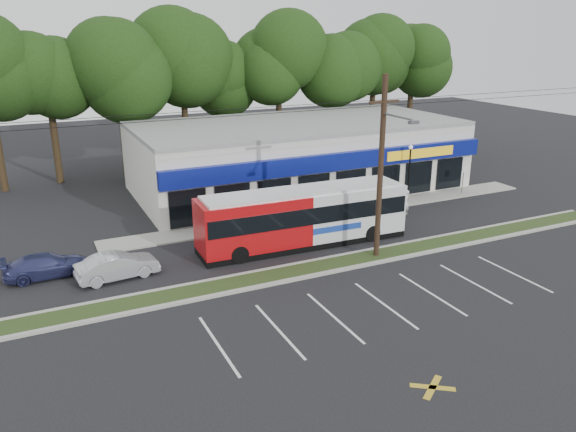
% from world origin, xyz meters
% --- Properties ---
extents(ground, '(120.00, 120.00, 0.00)m').
position_xyz_m(ground, '(0.00, 0.00, 0.00)').
color(ground, black).
rests_on(ground, ground).
extents(grass_strip, '(40.00, 1.60, 0.12)m').
position_xyz_m(grass_strip, '(0.00, 1.00, 0.06)').
color(grass_strip, '#233616').
rests_on(grass_strip, ground).
extents(curb_south, '(40.00, 0.25, 0.14)m').
position_xyz_m(curb_south, '(0.00, 0.15, 0.07)').
color(curb_south, '#9E9E93').
rests_on(curb_south, ground).
extents(curb_north, '(40.00, 0.25, 0.14)m').
position_xyz_m(curb_north, '(0.00, 1.85, 0.07)').
color(curb_north, '#9E9E93').
rests_on(curb_north, ground).
extents(sidewalk, '(32.00, 2.20, 0.10)m').
position_xyz_m(sidewalk, '(5.00, 9.00, 0.05)').
color(sidewalk, '#9E9E93').
rests_on(sidewalk, ground).
extents(strip_mall, '(25.00, 12.55, 5.30)m').
position_xyz_m(strip_mall, '(5.50, 15.91, 2.65)').
color(strip_mall, silver).
rests_on(strip_mall, ground).
extents(utility_pole, '(50.00, 2.77, 10.00)m').
position_xyz_m(utility_pole, '(2.83, 0.93, 5.41)').
color(utility_pole, black).
rests_on(utility_pole, ground).
extents(lamp_post, '(0.30, 0.30, 4.25)m').
position_xyz_m(lamp_post, '(11.00, 8.80, 2.67)').
color(lamp_post, black).
rests_on(lamp_post, ground).
extents(sign_post, '(0.45, 0.10, 2.23)m').
position_xyz_m(sign_post, '(16.00, 8.57, 1.56)').
color(sign_post, '#59595E').
rests_on(sign_post, ground).
extents(tree_line, '(46.76, 6.76, 11.83)m').
position_xyz_m(tree_line, '(4.00, 26.00, 8.42)').
color(tree_line, black).
rests_on(tree_line, ground).
extents(metrobus, '(12.65, 3.06, 3.38)m').
position_xyz_m(metrobus, '(0.21, 4.50, 1.79)').
color(metrobus, '#AB0D10').
rests_on(metrobus, ground).
extents(car_dark, '(4.53, 2.08, 1.50)m').
position_xyz_m(car_dark, '(4.00, 8.50, 0.75)').
color(car_dark, black).
rests_on(car_dark, ground).
extents(car_silver, '(4.23, 1.87, 1.35)m').
position_xyz_m(car_silver, '(-10.53, 4.31, 0.68)').
color(car_silver, '#AAACB2').
rests_on(car_silver, ground).
extents(car_blue, '(4.31, 1.89, 1.23)m').
position_xyz_m(car_blue, '(-13.76, 6.12, 0.62)').
color(car_blue, navy).
rests_on(car_blue, ground).
extents(pedestrian_a, '(0.76, 0.64, 1.77)m').
position_xyz_m(pedestrian_a, '(9.00, 6.40, 0.88)').
color(pedestrian_a, silver).
rests_on(pedestrian_a, ground).
extents(pedestrian_b, '(0.86, 0.73, 1.57)m').
position_xyz_m(pedestrian_b, '(3.17, 6.53, 0.78)').
color(pedestrian_b, beige).
rests_on(pedestrian_b, ground).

